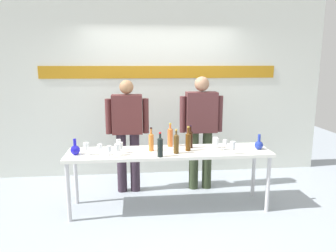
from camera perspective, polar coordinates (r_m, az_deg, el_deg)
name	(u,v)px	position (r m, az deg, el deg)	size (l,w,h in m)	color
ground_plane	(169,207)	(4.36, 0.21, -14.35)	(10.00, 10.00, 0.00)	#98A2AC
back_wall	(160,86)	(5.36, -1.43, 7.16)	(5.56, 0.11, 3.00)	silver
display_table	(169,155)	(4.10, 0.22, -5.31)	(2.60, 0.60, 0.78)	white
decanter_blue_left	(75,149)	(4.07, -16.35, -4.07)	(0.12, 0.12, 0.20)	#1C19BB
decanter_blue_right	(259,145)	(4.31, 16.02, -3.23)	(0.11, 0.11, 0.20)	#1E3199
presenter_left	(127,129)	(4.62, -7.29, -0.51)	(0.62, 0.22, 1.65)	#322531
presenter_right	(201,125)	(4.71, 5.96, 0.16)	(0.64, 0.22, 1.70)	#2E3923
wine_bottle_0	(176,143)	(3.94, 1.49, -3.07)	(0.07, 0.07, 0.31)	#4F3614
wine_bottle_1	(160,146)	(3.81, -1.42, -3.64)	(0.07, 0.07, 0.30)	black
wine_bottle_2	(188,141)	(4.07, 3.64, -2.65)	(0.07, 0.07, 0.32)	#502C0B
wine_bottle_3	(190,138)	(4.21, 4.03, -2.23)	(0.07, 0.07, 0.31)	black
wine_bottle_4	(151,141)	(4.06, -3.04, -2.74)	(0.06, 0.06, 0.31)	orange
wine_bottle_5	(170,136)	(4.27, 0.40, -1.87)	(0.07, 0.07, 0.32)	#D7642D
wine_glass_left_0	(109,149)	(3.84, -10.53, -4.08)	(0.06, 0.06, 0.15)	white
wine_glass_left_1	(86,146)	(4.01, -14.50, -3.57)	(0.06, 0.06, 0.16)	white
wine_glass_left_2	(100,147)	(3.95, -12.12, -3.73)	(0.06, 0.06, 0.14)	white
wine_glass_left_3	(120,146)	(4.00, -8.58, -3.52)	(0.07, 0.07, 0.14)	white
wine_glass_left_4	(117,148)	(3.91, -9.11, -3.84)	(0.07, 0.07, 0.14)	white
wine_glass_left_5	(119,142)	(4.13, -8.88, -2.90)	(0.06, 0.06, 0.15)	white
wine_glass_right_0	(215,141)	(4.25, 8.51, -2.61)	(0.07, 0.07, 0.15)	white
wine_glass_right_1	(225,143)	(4.17, 10.22, -2.96)	(0.06, 0.06, 0.14)	white
wine_glass_right_2	(233,145)	(4.01, 11.56, -3.40)	(0.07, 0.07, 0.16)	white
wine_glass_right_3	(216,142)	(4.13, 8.63, -2.84)	(0.06, 0.06, 0.16)	white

